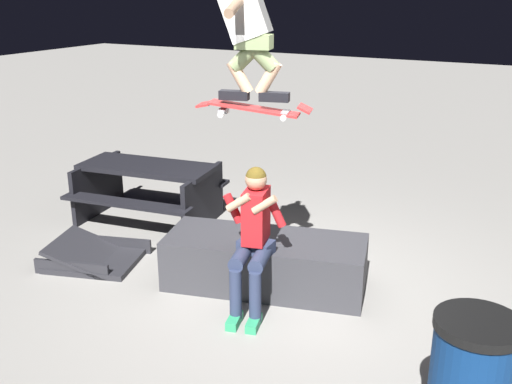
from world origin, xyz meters
The scene contains 7 objects.
ground_plane centered at (0.00, 0.00, 0.00)m, with size 40.00×40.00×0.00m, color gray.
ledge_box_main centered at (0.22, 0.12, 0.26)m, with size 1.99×0.76×0.52m, color #38383D.
person_sitting_on_ledge centered at (0.12, 0.55, 0.76)m, with size 0.59×0.79×1.35m.
skateboard centered at (0.21, 0.38, 1.86)m, with size 1.04×0.45×0.13m.
skater_airborne centered at (0.26, 0.39, 2.55)m, with size 0.64×0.88×1.12m.
kicker_ramp centered at (2.11, 0.52, 0.06)m, with size 1.10×0.99×0.35m.
picnic_table_back centered at (2.35, -0.78, 0.50)m, with size 1.86×1.55×0.75m.
Camera 1 is at (-2.18, 4.91, 2.88)m, focal length 41.37 mm.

